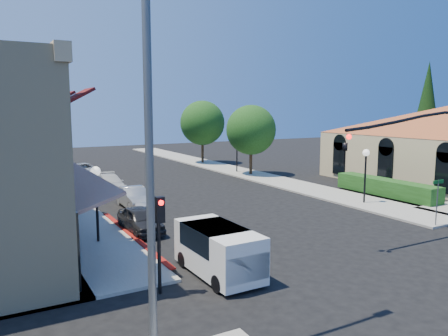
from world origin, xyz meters
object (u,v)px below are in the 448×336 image
white_van (219,248)px  parked_car_c (110,184)px  street_name_sign (437,195)px  lamppost_left_near (96,185)px  street_tree_b (202,123)px  secondary_signal (160,227)px  parked_car_a (140,220)px  signal_mast_arm (432,152)px  lamppost_right_near (366,162)px  parked_car_d (84,170)px  street_tree_a (251,130)px  lamppost_left_far (51,156)px  conifer_far (427,106)px  lamppost_right_far (237,144)px  cobra_streetlight (163,146)px  parked_car_b (134,198)px

white_van → parked_car_c: size_ratio=0.91×
street_name_sign → lamppost_left_near: bearing=160.1°
street_tree_b → white_van: 33.46m
secondary_signal → parked_car_a: bearing=76.5°
signal_mast_arm → parked_car_a: (-12.06, 7.38, -3.46)m
street_tree_b → street_name_sign: (-1.30, -29.80, -2.85)m
signal_mast_arm → lamppost_right_near: bearing=67.9°
parked_car_a → signal_mast_arm: bearing=-33.5°
secondary_signal → lamppost_right_near: size_ratio=0.93×
parked_car_d → street_tree_a: bearing=-32.7°
secondary_signal → parked_car_a: 7.87m
street_tree_b → lamppost_left_far: 20.06m
street_tree_a → parked_car_c: (-13.60, -2.00, -3.54)m
street_name_sign → lamppost_left_far: lamppost_left_far is taller
lamppost_right_near → white_van: size_ratio=0.87×
street_tree_b → lamppost_left_near: size_ratio=1.97×
street_tree_a → street_tree_b: street_tree_b is taller
conifer_far → signal_mast_arm: (-22.14, -16.50, -2.27)m
street_tree_b → lamppost_left_far: bearing=-150.0°
street_tree_b → lamppost_right_far: street_tree_b is taller
conifer_far → lamppost_left_far: 36.90m
parked_car_d → secondary_signal: bearing=-101.9°
street_name_sign → parked_car_d: size_ratio=0.59×
secondary_signal → parked_car_a: size_ratio=0.90×
secondary_signal → parked_car_d: (3.20, 27.65, -1.73)m
street_tree_a → parked_car_c: bearing=-171.6°
street_tree_b → lamppost_left_far: size_ratio=1.97×
cobra_streetlight → lamppost_right_far: cobra_streetlight is taller
street_tree_a → lamppost_left_near: size_ratio=1.82×
conifer_far → parked_car_a: conifer_far is taller
street_tree_a → lamppost_left_near: (-17.30, -14.00, -1.46)m
lamppost_right_far → white_van: size_ratio=0.87×
conifer_far → parked_car_d: (-32.80, 11.06, -5.78)m
secondary_signal → signal_mast_arm: bearing=0.4°
lamppost_left_near → parked_car_c: 12.73m
street_tree_a → cobra_streetlight: bearing=-126.8°
parked_car_c → lamppost_right_near: bearing=-38.3°
street_tree_b → parked_car_b: bearing=-127.5°
conifer_far → parked_car_c: bearing=176.5°
lamppost_right_far → parked_car_b: lamppost_right_far is taller
street_tree_a → white_van: bearing=-125.5°
signal_mast_arm → lamppost_left_far: size_ratio=2.24×
street_name_sign → secondary_signal: bearing=-177.1°
lamppost_left_far → secondary_signal: bearing=-88.6°
cobra_streetlight → white_van: size_ratio=2.28×
street_tree_a → white_van: 24.82m
conifer_far → cobra_streetlight: conifer_far is taller
lamppost_left_far → lamppost_right_far: bearing=6.7°
parked_car_d → parked_car_b: bearing=-95.3°
street_tree_b → signal_mast_arm: (-2.94, -30.50, -0.46)m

